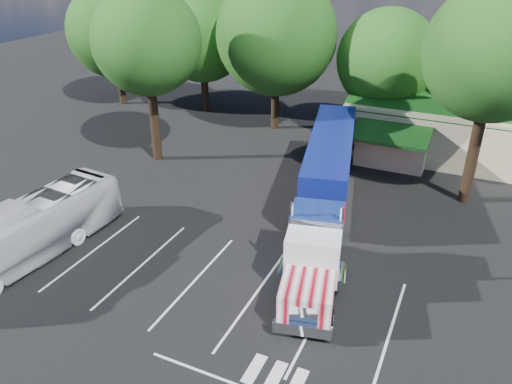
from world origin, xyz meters
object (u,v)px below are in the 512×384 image
at_px(semi_truck, 327,178).
at_px(tour_bus, 25,233).
at_px(bicycle, 318,172).
at_px(silver_sedan, 377,153).
at_px(woman, 288,252).

relative_size(semi_truck, tour_bus, 1.81).
distance_m(bicycle, silver_sedan, 5.55).
bearing_deg(semi_truck, tour_bus, -151.73).
bearing_deg(bicycle, semi_truck, -80.59).
height_order(bicycle, tour_bus, tour_bus).
relative_size(woman, bicycle, 0.98).
distance_m(woman, tour_bus, 13.68).
bearing_deg(semi_truck, silver_sedan, 69.70).
distance_m(tour_bus, silver_sedan, 24.67).
bearing_deg(silver_sedan, bicycle, 132.08).
distance_m(semi_truck, bicycle, 5.44).
xyz_separation_m(tour_bus, silver_sedan, (13.96, 20.33, -0.84)).
relative_size(semi_truck, bicycle, 11.24).
distance_m(semi_truck, tour_bus, 16.95).
bearing_deg(woman, tour_bus, 101.81).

